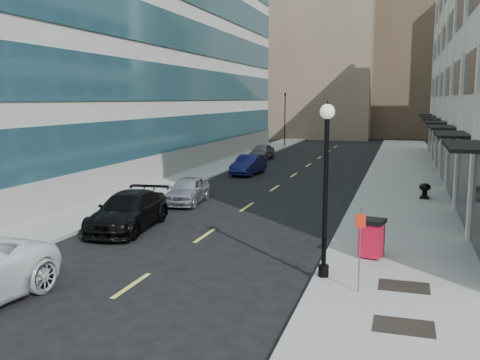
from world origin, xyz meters
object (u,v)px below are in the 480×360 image
Objects in this scene: traffic_signal at (285,96)px; sign_post at (360,238)px; car_black_pickup at (128,211)px; urn_planter at (425,189)px; car_silver_sedan at (188,190)px; car_blue_sedan at (249,165)px; car_grey_sedan at (262,152)px; trash_bin at (371,237)px; lamppost at (326,175)px.

traffic_signal is 2.99× the size of sign_post.
urn_planter is at bearing 34.53° from car_black_pickup.
car_blue_sedan is at bearing 84.30° from car_silver_sedan.
car_grey_sedan is at bearing 88.61° from car_silver_sedan.
traffic_signal is at bearing 87.54° from car_black_pickup.
traffic_signal is 23.30m from car_blue_sedan.
car_blue_sedan is 24.36m from sign_post.
traffic_signal is 1.72× the size of car_silver_sedan.
trash_bin reaches higher than car_blue_sedan.
sign_post is 15.39m from urn_planter.
trash_bin is 3.52m from sign_post.
urn_planter is at bearing 76.90° from lamppost.
lamppost reaches higher than car_grey_sedan.
sign_post is (9.63, -11.01, 0.97)m from car_silver_sedan.
sign_post is at bearing -98.24° from urn_planter.
traffic_signal is 46.73m from sign_post.
car_blue_sedan reaches higher than car_silver_sedan.
car_blue_sedan is 1.81× the size of sign_post.
urn_planter is at bearing -27.50° from car_blue_sedan.
car_silver_sedan is 21.06m from car_grey_sedan.
lamppost reaches higher than car_blue_sedan.
lamppost is at bearing -76.21° from traffic_signal.
car_silver_sedan is 14.66m from sign_post.
car_grey_sedan is (-1.33, 26.89, -0.07)m from car_black_pickup.
car_silver_sedan is (0.21, 5.89, -0.07)m from car_black_pickup.
urn_planter is (3.30, 14.19, -2.56)m from lamppost.
car_grey_sedan is at bearing 107.98° from lamppost.
lamppost is at bearing -70.84° from car_grey_sedan.
car_black_pickup is at bearing 154.81° from lamppost.
car_blue_sedan is at bearing 83.81° from car_black_pickup.
car_black_pickup is 1.01× the size of lamppost.
sign_post reaches higher than car_black_pickup.
lamppost is (8.73, -4.11, 2.45)m from car_black_pickup.
car_blue_sedan is (0.03, 11.36, 0.00)m from car_silver_sedan.
car_silver_sedan is 12.35m from trash_bin.
lamppost reaches higher than car_silver_sedan.
car_grey_sedan is 1.74× the size of sign_post.
trash_bin is 1.58× the size of urn_planter.
car_blue_sedan is (2.30, -22.64, -5.02)m from traffic_signal.
sign_post is (9.60, -22.37, 0.97)m from car_blue_sedan.
urn_planter is at bearing -50.35° from car_grey_sedan.
traffic_signal reaches higher than car_grey_sedan.
car_blue_sedan is at bearing 130.16° from trash_bin.
car_blue_sedan is 3.24× the size of trash_bin.
car_grey_sedan is at bearing -86.74° from traffic_signal.
car_grey_sedan is (-1.56, 9.64, -0.00)m from car_blue_sedan.
lamppost is at bearing -103.10° from urn_planter.
car_silver_sedan is 12.54m from urn_planter.
trash_bin is at bearing 73.14° from sign_post.
car_blue_sedan is 5.11× the size of urn_planter.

